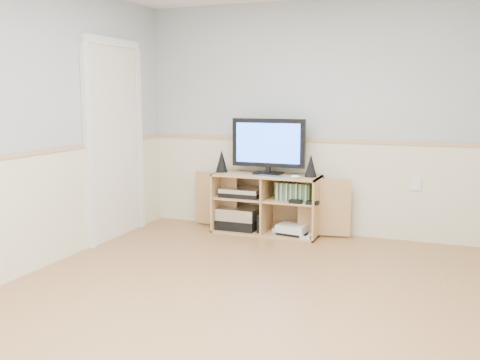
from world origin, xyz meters
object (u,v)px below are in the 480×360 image
Objects in this scene: media_cabinet at (268,203)px; monitor at (268,144)px; game_consoles at (292,229)px; keyboard at (270,176)px.

monitor is (0.00, -0.00, 0.64)m from media_cabinet.
game_consoles is (0.30, -0.06, -0.91)m from monitor.
keyboard reaches higher than game_consoles.
monitor is 0.38m from keyboard.
game_consoles is at bearing 41.48° from keyboard.
media_cabinet is 2.21× the size of monitor.
monitor reaches higher than keyboard.
monitor is at bearing 168.51° from game_consoles.
monitor reaches higher than game_consoles.
media_cabinet is 6.14× the size of keyboard.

